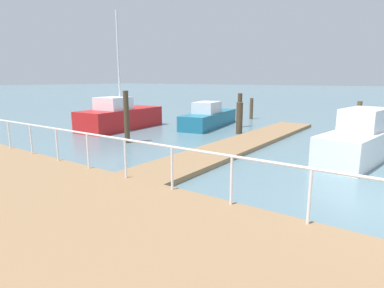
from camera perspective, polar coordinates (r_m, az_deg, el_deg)
ground_plane at (r=21.99m, az=-30.41°, el=2.12°), size 300.00×300.00×0.00m
floating_dock at (r=14.88m, az=9.04°, el=0.11°), size 15.56×2.00×0.18m
boardwalk_railing at (r=9.81m, az=-18.32°, el=0.54°), size 0.06×22.46×1.08m
dock_piling_0 at (r=24.79m, az=10.63°, el=6.27°), size 0.26×0.26×1.60m
dock_piling_1 at (r=15.43m, az=-11.70°, el=4.77°), size 0.25×0.25×2.49m
dock_piling_2 at (r=23.03m, az=27.79°, el=4.80°), size 0.30×0.30×1.64m
dock_piling_3 at (r=17.85m, az=8.52°, el=4.60°), size 0.36×0.36×1.76m
dock_piling_4 at (r=20.37m, az=8.57°, el=6.00°), size 0.28×0.28×2.14m
moored_boat_0 at (r=20.02m, az=-12.82°, el=4.82°), size 5.71×2.51×6.92m
moored_boat_2 at (r=20.56m, az=3.09°, el=4.80°), size 6.20×2.65×1.62m
moored_boat_3 at (r=14.47m, az=29.10°, el=0.93°), size 7.49×2.73×1.93m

